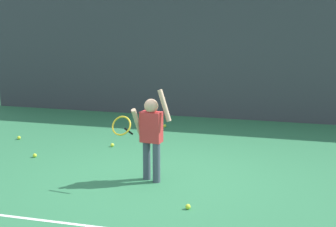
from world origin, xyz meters
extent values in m
plane|color=#2D7247|center=(0.00, 0.00, 0.00)|extent=(20.00, 20.00, 0.00)
cube|color=#383D42|center=(0.00, 4.18, 1.63)|extent=(11.05, 0.08, 3.26)
cylinder|color=slate|center=(-5.38, 4.24, 1.71)|extent=(0.09, 0.09, 3.41)
cylinder|color=slate|center=(0.00, 4.24, 1.71)|extent=(0.09, 0.09, 3.41)
cylinder|color=#3F4C59|center=(-0.18, -0.21, 0.29)|extent=(0.11, 0.11, 0.58)
cylinder|color=#3F4C59|center=(-0.01, -0.29, 0.29)|extent=(0.11, 0.11, 0.58)
cube|color=red|center=(-0.10, -0.25, 0.80)|extent=(0.32, 0.20, 0.44)
sphere|color=tan|center=(-0.10, -0.25, 1.10)|extent=(0.20, 0.20, 0.20)
cylinder|color=tan|center=(0.10, -0.26, 1.12)|extent=(0.21, 0.09, 0.46)
cylinder|color=tan|center=(-0.30, -0.29, 0.87)|extent=(0.10, 0.29, 0.43)
cylinder|color=black|center=(-0.38, -0.40, 0.75)|extent=(0.05, 0.24, 0.15)
torus|color=yellow|center=(-0.41, -0.62, 0.88)|extent=(0.30, 0.19, 0.26)
sphere|color=#CCE033|center=(-1.31, 1.27, 0.03)|extent=(0.07, 0.07, 0.07)
sphere|color=#CCE033|center=(-0.80, 2.96, 0.03)|extent=(0.07, 0.07, 0.07)
sphere|color=#CCE033|center=(-0.33, 0.32, 0.03)|extent=(0.07, 0.07, 0.07)
sphere|color=#CCE033|center=(0.65, -1.14, 0.03)|extent=(0.07, 0.07, 0.07)
sphere|color=#CCE033|center=(-3.23, 1.29, 0.03)|extent=(0.07, 0.07, 0.07)
sphere|color=#CCE033|center=(-1.39, 3.27, 0.03)|extent=(0.07, 0.07, 0.07)
sphere|color=#CCE033|center=(-2.33, 0.32, 0.03)|extent=(0.07, 0.07, 0.07)
camera|label=1|loc=(1.93, -6.78, 2.44)|focal=52.87mm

